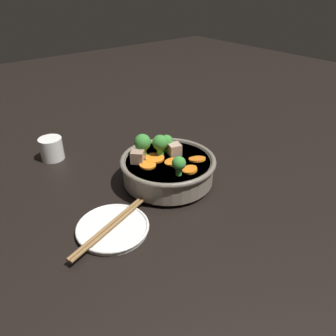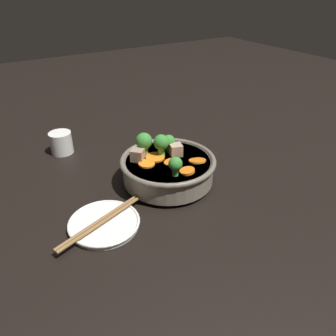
{
  "view_description": "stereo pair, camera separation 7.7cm",
  "coord_description": "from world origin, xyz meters",
  "px_view_note": "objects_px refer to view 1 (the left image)",
  "views": [
    {
      "loc": [
        -0.51,
        0.41,
        0.44
      ],
      "look_at": [
        0.0,
        0.0,
        0.04
      ],
      "focal_mm": 35.0,
      "sensor_mm": 36.0,
      "label": 1
    },
    {
      "loc": [
        -0.56,
        0.35,
        0.44
      ],
      "look_at": [
        0.0,
        0.0,
        0.04
      ],
      "focal_mm": 35.0,
      "sensor_mm": 36.0,
      "label": 2
    }
  ],
  "objects_px": {
    "tea_cup": "(52,148)",
    "chopsticks_pair": "(112,224)",
    "stirfry_bowl": "(168,167)",
    "side_saucer": "(113,228)"
  },
  "relations": [
    {
      "from": "side_saucer",
      "to": "chopsticks_pair",
      "type": "distance_m",
      "value": 0.01
    },
    {
      "from": "stirfry_bowl",
      "to": "tea_cup",
      "type": "xyz_separation_m",
      "value": [
        0.29,
        0.17,
        -0.01
      ]
    },
    {
      "from": "tea_cup",
      "to": "stirfry_bowl",
      "type": "bearing_deg",
      "value": -149.61
    },
    {
      "from": "stirfry_bowl",
      "to": "chopsticks_pair",
      "type": "bearing_deg",
      "value": 109.29
    },
    {
      "from": "side_saucer",
      "to": "chopsticks_pair",
      "type": "bearing_deg",
      "value": 0.0
    },
    {
      "from": "tea_cup",
      "to": "chopsticks_pair",
      "type": "relative_size",
      "value": 0.28
    },
    {
      "from": "tea_cup",
      "to": "chopsticks_pair",
      "type": "xyz_separation_m",
      "value": [
        -0.35,
        0.02,
        -0.01
      ]
    },
    {
      "from": "side_saucer",
      "to": "stirfry_bowl",
      "type": "bearing_deg",
      "value": -70.71
    },
    {
      "from": "chopsticks_pair",
      "to": "tea_cup",
      "type": "bearing_deg",
      "value": -3.66
    },
    {
      "from": "stirfry_bowl",
      "to": "tea_cup",
      "type": "bearing_deg",
      "value": 30.39
    }
  ]
}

